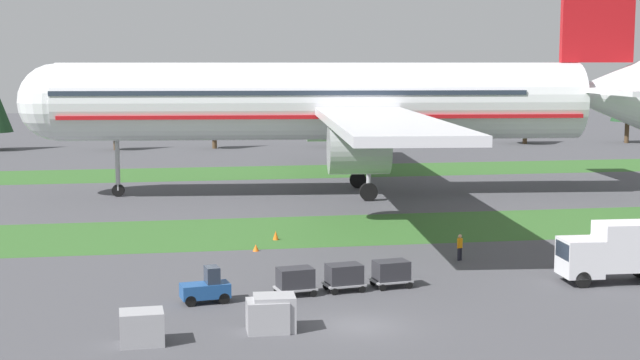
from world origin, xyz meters
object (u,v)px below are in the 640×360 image
cargo_dolly_lead (295,279)px  ground_crew_marshaller (460,246)px  taxiway_marker_0 (276,235)px  airliner (336,101)px  catering_truck (620,250)px  uld_container_0 (142,328)px  cargo_dolly_third (391,272)px  cargo_dolly_second (344,275)px  taxiway_marker_2 (256,248)px  uld_container_2 (268,316)px  uld_container_1 (274,313)px  baggage_tug (206,288)px

cargo_dolly_lead → ground_crew_marshaller: ground_crew_marshaller is taller
taxiway_marker_0 → airliner: bearing=68.6°
catering_truck → uld_container_0: 28.56m
cargo_dolly_lead → cargo_dolly_third: size_ratio=1.00×
cargo_dolly_second → cargo_dolly_third: same height
catering_truck → taxiway_marker_2: catering_truck is taller
cargo_dolly_lead → airliner: bearing=-23.0°
airliner → uld_container_2: bearing=170.9°
cargo_dolly_lead → taxiway_marker_0: (0.90, 16.25, -0.59)m
cargo_dolly_second → uld_container_1: uld_container_1 is taller
catering_truck → taxiway_marker_2: 23.92m
uld_container_0 → taxiway_marker_2: bearing=70.0°
cargo_dolly_third → ground_crew_marshaller: bearing=-53.6°
ground_crew_marshaller → taxiway_marker_2: ground_crew_marshaller is taller
cargo_dolly_third → taxiway_marker_0: 16.10m
uld_container_1 → airliner: bearing=75.6°
cargo_dolly_third → uld_container_2: (-8.06, -7.62, -0.14)m
airliner → cargo_dolly_lead: 40.51m
cargo_dolly_second → taxiway_marker_0: cargo_dolly_second is taller
uld_container_2 → airliner: bearing=75.2°
cargo_dolly_second → uld_container_0: bearing=117.3°
airliner → cargo_dolly_third: airliner is taller
cargo_dolly_third → uld_container_2: bearing=124.4°
ground_crew_marshaller → uld_container_0: ground_crew_marshaller is taller
baggage_tug → cargo_dolly_lead: baggage_tug is taller
airliner → cargo_dolly_third: size_ratio=31.43×
airliner → cargo_dolly_lead: bearing=171.7°
taxiway_marker_0 → cargo_dolly_third: bearing=-72.5°
airliner → uld_container_0: airliner is taller
catering_truck → ground_crew_marshaller: catering_truck is taller
taxiway_marker_2 → cargo_dolly_lead: bearing=-85.6°
taxiway_marker_0 → catering_truck: bearing=-41.9°
ground_crew_marshaller → taxiway_marker_2: 13.92m
cargo_dolly_third → catering_truck: catering_truck is taller
cargo_dolly_lead → uld_container_0: bearing=124.1°
uld_container_0 → taxiway_marker_2: uld_container_0 is taller
baggage_tug → uld_container_1: baggage_tug is taller
baggage_tug → uld_container_2: bearing=-165.0°
ground_crew_marshaller → taxiway_marker_0: 14.29m
cargo_dolly_second → uld_container_2: (-5.19, -7.17, -0.14)m
cargo_dolly_third → uld_container_2: uld_container_2 is taller
ground_crew_marshaller → catering_truck: bearing=-82.9°
airliner → ground_crew_marshaller: (2.31, -31.28, -8.22)m
airliner → catering_truck: (9.64, -38.72, -7.21)m
cargo_dolly_lead → uld_container_2: 7.11m
airliner → catering_truck: bearing=-160.3°
baggage_tug → cargo_dolly_lead: size_ratio=1.15×
cargo_dolly_lead → cargo_dolly_third: 5.80m
uld_container_1 → uld_container_2: bearing=-160.1°
uld_container_0 → taxiway_marker_2: (7.32, 20.16, -0.55)m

